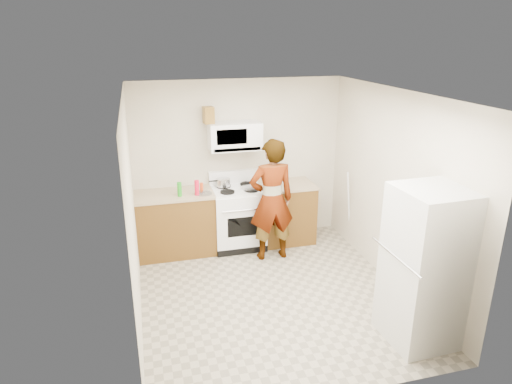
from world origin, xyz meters
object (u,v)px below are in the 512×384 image
object	(u,v)px
gas_range	(238,216)
microwave	(235,136)
person	(272,200)
fridge	(426,267)
saucepan	(223,183)
kettle	(281,176)

from	to	relation	value
gas_range	microwave	bearing A→B (deg)	90.00
person	microwave	bearing A→B (deg)	-59.53
fridge	saucepan	size ratio (longest dim) A/B	8.55
gas_range	person	bearing A→B (deg)	-52.44
gas_range	saucepan	world-z (taller)	gas_range
person	gas_range	bearing A→B (deg)	-53.46
gas_range	kettle	world-z (taller)	gas_range
person	fridge	distance (m)	2.42
microwave	kettle	distance (m)	0.99
microwave	fridge	world-z (taller)	microwave
kettle	gas_range	bearing A→B (deg)	169.27
fridge	saucepan	distance (m)	3.22
person	kettle	world-z (taller)	person
microwave	kettle	world-z (taller)	microwave
fridge	kettle	size ratio (longest dim) A/B	9.57
microwave	saucepan	distance (m)	0.72
gas_range	saucepan	distance (m)	0.57
fridge	person	bearing A→B (deg)	112.08
microwave	kettle	bearing A→B (deg)	0.33
saucepan	fridge	bearing A→B (deg)	-60.61
gas_range	saucepan	xyz separation A→B (m)	(-0.19, 0.10, 0.52)
fridge	kettle	bearing A→B (deg)	100.68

